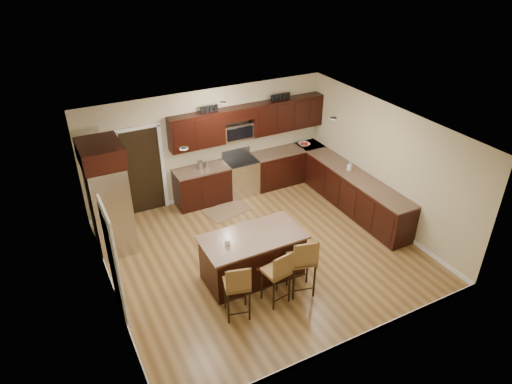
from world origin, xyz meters
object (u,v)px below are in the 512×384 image
island (253,258)px  stool_mid (278,272)px  range (241,176)px  stool_right (303,261)px  refrigerator (108,197)px  stool_left (237,285)px

island → stool_mid: bearing=-85.6°
island → range: bearing=68.1°
stool_right → refrigerator: refrigerator is taller
stool_right → stool_left: bearing=-165.9°
stool_left → refrigerator: size_ratio=0.48×
stool_mid → stool_right: size_ratio=0.91×
stool_mid → refrigerator: (-2.17, 3.02, 0.52)m
stool_mid → refrigerator: size_ratio=0.47×
stool_mid → range: bearing=64.7°
range → island: bearing=-111.8°
range → island: range is taller
range → stool_left: stool_left is taller
range → stool_mid: size_ratio=1.01×
stool_right → range: bearing=95.0°
island → refrigerator: refrigerator is taller
stool_left → stool_right: stool_right is taller
refrigerator → range: bearing=13.7°
island → stool_left: stool_left is taller
range → refrigerator: refrigerator is taller
refrigerator → stool_left: bearing=-65.3°
stool_right → refrigerator: (-2.67, 3.03, 0.45)m
range → refrigerator: (-3.30, -0.80, 0.73)m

